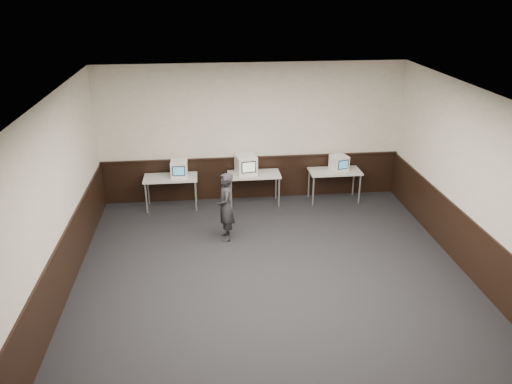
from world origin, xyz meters
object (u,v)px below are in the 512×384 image
Objects in this scene: desk_left at (171,180)px; desk_center at (254,177)px; emac_center at (246,165)px; emac_right at (339,163)px; person at (226,207)px; emac_left at (179,169)px; desk_right at (335,173)px.

desk_left is 1.90m from desk_center.
emac_right is at bearing -9.41° from emac_center.
emac_left is at bearing -151.57° from person.
desk_center is 1.71m from emac_left.
emac_left is 0.76× the size of emac_center.
emac_right is (3.69, 0.02, -0.01)m from emac_left.
desk_left is 1.74m from emac_center.
emac_left reaches higher than desk_left.
emac_right is (0.10, 0.03, 0.25)m from desk_right.
emac_right is 3.22m from person.
desk_left and desk_right have the same top height.
person is (-0.74, -1.66, 0.03)m from desk_center.
emac_left is at bearing 170.43° from emac_center.
desk_center is at bearing 165.18° from emac_right.
person reaches higher than emac_center.
person reaches higher than emac_left.
desk_right is 2.64× the size of emac_right.
emac_center is at bearing 1.26° from emac_left.
desk_left is at bearing 164.74° from emac_right.
desk_right is at bearing 120.65° from person.
emac_center is 0.38× the size of person.
emac_center is (1.72, 0.01, 0.29)m from desk_left.
desk_center is 2.01m from emac_right.
person is at bearing -59.13° from emac_left.
desk_center and desk_right have the same top height.
person reaches higher than desk_center.
emac_right reaches higher than desk_right.
emac_left is at bearing 164.64° from emac_right.
emac_center is at bearing 164.71° from emac_right.
desk_center is 2.64× the size of emac_right.
person is (-0.56, -1.67, -0.26)m from emac_center.
desk_right is at bearing 0.00° from desk_left.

